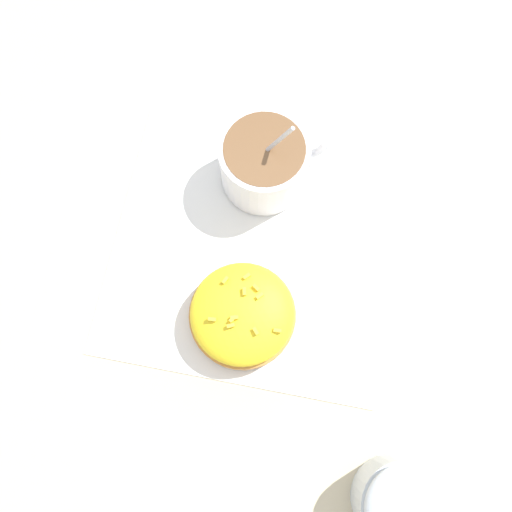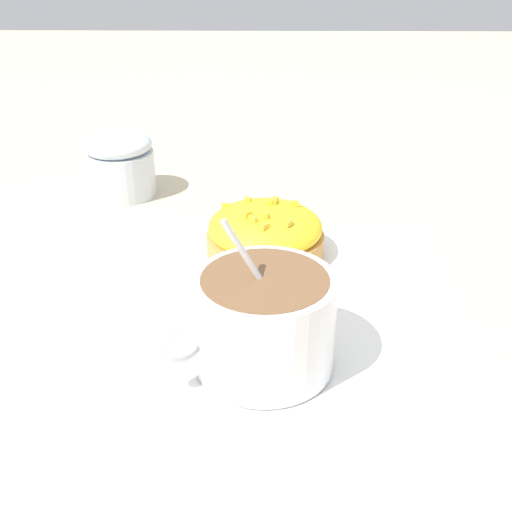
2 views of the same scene
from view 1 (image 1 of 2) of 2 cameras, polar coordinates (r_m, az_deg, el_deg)
ground_plane at (r=0.51m, az=-0.33°, el=0.90°), size 3.00×3.00×0.00m
paper_napkin at (r=0.50m, az=-0.33°, el=0.95°), size 0.28×0.29×0.00m
coffee_cup at (r=0.50m, az=1.47°, el=10.67°), size 0.09×0.11×0.10m
frosted_pastry at (r=0.47m, az=-1.65°, el=-6.69°), size 0.10×0.10×0.05m
sugar_bowl at (r=0.48m, az=16.33°, el=-25.75°), size 0.07×0.07×0.07m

